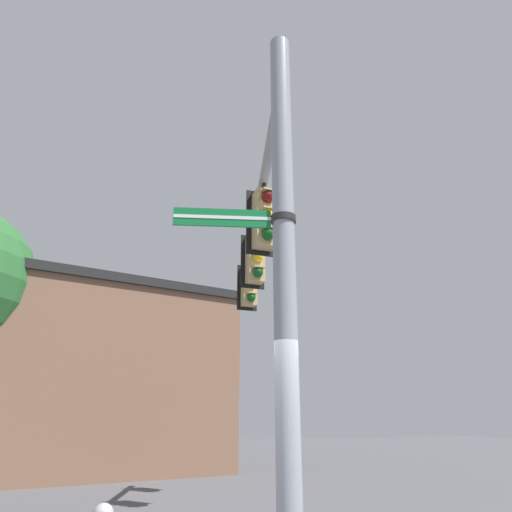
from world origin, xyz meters
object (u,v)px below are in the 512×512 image
object	(u,v)px
traffic_light_mid_inner	(255,259)
street_name_sign	(252,219)
traffic_light_mid_outer	(249,286)
traffic_light_nearest_pole	(265,219)

from	to	relation	value
traffic_light_mid_inner	street_name_sign	xyz separation A→B (m)	(1.55, 4.18, -1.07)
traffic_light_mid_outer	street_name_sign	size ratio (longest dim) A/B	0.94
traffic_light_mid_inner	street_name_sign	world-z (taller)	traffic_light_mid_inner
traffic_light_mid_outer	traffic_light_nearest_pole	bearing A→B (deg)	74.53
traffic_light_mid_inner	street_name_sign	bearing A→B (deg)	69.62
traffic_light_mid_inner	street_name_sign	distance (m)	4.59
street_name_sign	traffic_light_mid_inner	bearing A→B (deg)	-110.38
traffic_light_nearest_pole	traffic_light_mid_inner	bearing A→B (deg)	-105.47
traffic_light_nearest_pole	street_name_sign	world-z (taller)	traffic_light_nearest_pole
traffic_light_mid_inner	traffic_light_mid_outer	size ratio (longest dim) A/B	1.00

